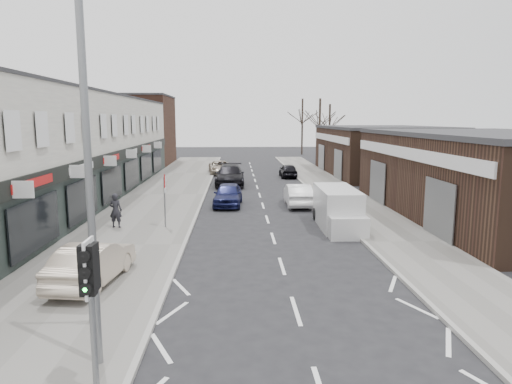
{
  "coord_description": "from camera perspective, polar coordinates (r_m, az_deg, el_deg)",
  "views": [
    {
      "loc": [
        -1.67,
        -10.23,
        5.39
      ],
      "look_at": [
        -0.91,
        7.22,
        2.6
      ],
      "focal_mm": 32.0,
      "sensor_mm": 36.0,
      "label": 1
    }
  ],
  "objects": [
    {
      "name": "parked_car_right_b",
      "position": [
        42.88,
        4.05,
        2.69
      ],
      "size": [
        1.52,
        3.74,
        1.27
      ],
      "primitive_type": "imported",
      "rotation": [
        0.0,
        0.0,
        3.14
      ],
      "color": "black",
      "rests_on": "ground"
    },
    {
      "name": "parked_car_right_a",
      "position": [
        28.79,
        5.26,
        -0.34
      ],
      "size": [
        1.57,
        4.26,
        1.39
      ],
      "primitive_type": "imported",
      "rotation": [
        0.0,
        0.0,
        3.12
      ],
      "color": "white",
      "rests_on": "ground"
    },
    {
      "name": "tree_far_c",
      "position": [
        71.17,
        5.74,
        4.69
      ],
      "size": [
        3.6,
        3.6,
        8.5
      ],
      "primitive_type": null,
      "color": "#382D26",
      "rests_on": "ground"
    },
    {
      "name": "shop_terrace_left",
      "position": [
        32.05,
        -24.26,
        4.99
      ],
      "size": [
        8.0,
        41.0,
        7.1
      ],
      "primitive_type": "cube",
      "color": "silver",
      "rests_on": "ground"
    },
    {
      "name": "street_lamp",
      "position": [
        9.88,
        -19.32,
        4.09
      ],
      "size": [
        2.23,
        0.22,
        8.0
      ],
      "color": "slate",
      "rests_on": "pavement_left"
    },
    {
      "name": "white_van",
      "position": [
        23.22,
        10.17,
        -2.13
      ],
      "size": [
        1.86,
        5.11,
        1.98
      ],
      "rotation": [
        0.0,
        0.0,
        -0.02
      ],
      "color": "silver",
      "rests_on": "ground"
    },
    {
      "name": "parked_car_left_c",
      "position": [
        45.58,
        -4.5,
        3.08
      ],
      "size": [
        2.61,
        4.87,
        1.3
      ],
      "primitive_type": "imported",
      "rotation": [
        0.0,
        0.0,
        0.1
      ],
      "color": "#A09380",
      "rests_on": "ground"
    },
    {
      "name": "pedestrian",
      "position": [
        23.4,
        -17.14,
        -2.22
      ],
      "size": [
        0.66,
        0.47,
        1.7
      ],
      "primitive_type": "imported",
      "rotation": [
        0.0,
        0.0,
        3.04
      ],
      "color": "#222127",
      "rests_on": "pavement_left"
    },
    {
      "name": "traffic_light",
      "position": [
        9.15,
        -20.03,
        -10.48
      ],
      "size": [
        0.28,
        0.6,
        3.1
      ],
      "color": "slate",
      "rests_on": "pavement_left"
    },
    {
      "name": "right_unit_far",
      "position": [
        46.55,
        15.28,
        4.89
      ],
      "size": [
        10.0,
        16.0,
        4.5
      ],
      "primitive_type": "cube",
      "color": "#372419",
      "rests_on": "ground"
    },
    {
      "name": "sedan_on_pavement",
      "position": [
        15.87,
        -19.78,
        -8.3
      ],
      "size": [
        1.97,
        4.28,
        1.36
      ],
      "primitive_type": "imported",
      "rotation": [
        0.0,
        0.0,
        3.01
      ],
      "color": "beige",
      "rests_on": "pavement_left"
    },
    {
      "name": "pavement_right",
      "position": [
        33.5,
        10.33,
        -0.22
      ],
      "size": [
        3.5,
        64.0,
        0.12
      ],
      "primitive_type": "cube",
      "color": "slate",
      "rests_on": "ground"
    },
    {
      "name": "parked_car_left_b",
      "position": [
        37.54,
        -3.29,
        2.08
      ],
      "size": [
        2.35,
        5.71,
        1.65
      ],
      "primitive_type": "imported",
      "rotation": [
        0.0,
        0.0,
        -0.01
      ],
      "color": "black",
      "rests_on": "ground"
    },
    {
      "name": "brick_block_far",
      "position": [
        56.5,
        -14.71,
        7.38
      ],
      "size": [
        8.0,
        10.0,
        8.0
      ],
      "primitive_type": "cube",
      "color": "#43261C",
      "rests_on": "ground"
    },
    {
      "name": "tree_far_a",
      "position": [
        59.44,
        7.87,
        3.79
      ],
      "size": [
        3.6,
        3.6,
        8.0
      ],
      "primitive_type": null,
      "color": "#382D26",
      "rests_on": "ground"
    },
    {
      "name": "warning_sign",
      "position": [
        22.73,
        -11.3,
        0.83
      ],
      "size": [
        0.12,
        0.8,
        2.7
      ],
      "color": "slate",
      "rests_on": "pavement_left"
    },
    {
      "name": "ground",
      "position": [
        11.68,
        6.35,
        -18.46
      ],
      "size": [
        160.0,
        160.0,
        0.0
      ],
      "primitive_type": "plane",
      "color": "black",
      "rests_on": "ground"
    },
    {
      "name": "parked_car_left_a",
      "position": [
        28.74,
        -3.52,
        -0.31
      ],
      "size": [
        1.93,
        4.27,
        1.42
      ],
      "primitive_type": "imported",
      "rotation": [
        0.0,
        0.0,
        -0.06
      ],
      "color": "#151944",
      "rests_on": "ground"
    },
    {
      "name": "tree_far_b",
      "position": [
        65.79,
        9.08,
        4.27
      ],
      "size": [
        3.6,
        3.6,
        7.5
      ],
      "primitive_type": null,
      "color": "#382D26",
      "rests_on": "ground"
    },
    {
      "name": "pavement_left",
      "position": [
        33.06,
        -11.31,
        -0.38
      ],
      "size": [
        5.5,
        64.0,
        0.12
      ],
      "primitive_type": "cube",
      "color": "slate",
      "rests_on": "ground"
    },
    {
      "name": "right_unit_near",
      "position": [
        28.24,
        27.65,
        1.66
      ],
      "size": [
        10.0,
        18.0,
        4.5
      ],
      "primitive_type": "cube",
      "color": "#372419",
      "rests_on": "ground"
    }
  ]
}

